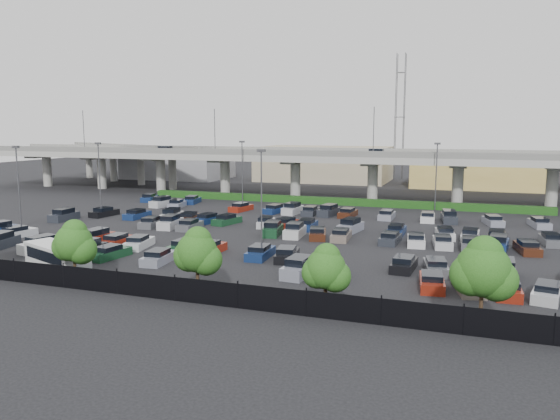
{
  "coord_description": "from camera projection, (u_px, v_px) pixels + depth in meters",
  "views": [
    {
      "loc": [
        21.0,
        -61.76,
        12.6
      ],
      "look_at": [
        -2.09,
        3.91,
        2.0
      ],
      "focal_mm": 35.0,
      "sensor_mm": 36.0,
      "label": 1
    }
  ],
  "objects": [
    {
      "name": "tree_row",
      "position": [
        181.0,
        249.0,
        40.88
      ],
      "size": [
        65.07,
        3.66,
        5.94
      ],
      "color": "#332316",
      "rests_on": "ground"
    },
    {
      "name": "ground",
      "position": [
        286.0,
        232.0,
        66.38
      ],
      "size": [
        280.0,
        280.0,
        0.0
      ],
      "primitive_type": "plane",
      "color": "black"
    },
    {
      "name": "comm_tower",
      "position": [
        400.0,
        115.0,
        131.74
      ],
      "size": [
        2.4,
        2.4,
        30.0
      ],
      "color": "#47474B",
      "rests_on": "ground"
    },
    {
      "name": "shuttle_bus",
      "position": [
        57.0,
        257.0,
        48.03
      ],
      "size": [
        7.78,
        5.03,
        2.37
      ],
      "color": "silver",
      "rests_on": "ground"
    },
    {
      "name": "hedge",
      "position": [
        334.0,
        201.0,
        89.62
      ],
      "size": [
        66.0,
        1.6,
        1.1
      ],
      "primitive_type": "cube",
      "color": "#123E12",
      "rests_on": "ground"
    },
    {
      "name": "distant_buildings",
      "position": [
        430.0,
        168.0,
        119.41
      ],
      "size": [
        138.0,
        24.0,
        9.0
      ],
      "color": "gray",
      "rests_on": "ground"
    },
    {
      "name": "light_poles",
      "position": [
        260.0,
        178.0,
        68.66
      ],
      "size": [
        66.9,
        48.38,
        10.3
      ],
      "color": "#47474B",
      "rests_on": "ground"
    },
    {
      "name": "fence",
      "position": [
        162.0,
        288.0,
        40.15
      ],
      "size": [
        70.0,
        0.1,
        2.0
      ],
      "color": "black",
      "rests_on": "ground"
    },
    {
      "name": "on_ramp",
      "position": [
        128.0,
        153.0,
        122.58
      ],
      "size": [
        50.93,
        30.13,
        8.8
      ],
      "color": "#9B9B93",
      "rests_on": "ground"
    },
    {
      "name": "parked_cars",
      "position": [
        271.0,
        232.0,
        62.98
      ],
      "size": [
        63.2,
        41.7,
        1.67
      ],
      "color": "black",
      "rests_on": "ground"
    },
    {
      "name": "overpass",
      "position": [
        343.0,
        160.0,
        95.22
      ],
      "size": [
        150.0,
        13.0,
        15.8
      ],
      "color": "#9B9B93",
      "rests_on": "ground"
    }
  ]
}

